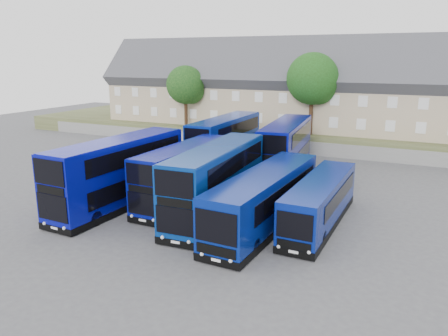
# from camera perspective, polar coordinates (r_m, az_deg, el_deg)

# --- Properties ---
(ground) EXTENTS (120.00, 120.00, 0.00)m
(ground) POSITION_cam_1_polar(r_m,az_deg,el_deg) (29.24, -5.62, -7.06)
(ground) COLOR #4C4C51
(ground) RESTS_ON ground
(retaining_wall) EXTENTS (70.00, 0.40, 1.50)m
(retaining_wall) POSITION_cam_1_polar(r_m,az_deg,el_deg) (50.34, 8.44, 2.82)
(retaining_wall) COLOR slate
(retaining_wall) RESTS_ON ground
(earth_bank) EXTENTS (80.00, 20.00, 2.00)m
(earth_bank) POSITION_cam_1_polar(r_m,az_deg,el_deg) (59.80, 11.27, 4.74)
(earth_bank) COLOR #484F2C
(earth_bank) RESTS_ON ground
(terrace_row) EXTENTS (66.00, 10.40, 11.20)m
(terrace_row) POSITION_cam_1_polar(r_m,az_deg,el_deg) (54.07, 16.74, 9.42)
(terrace_row) COLOR tan
(terrace_row) RESTS_ON earth_bank
(dd_front_left) EXTENTS (3.37, 12.42, 4.89)m
(dd_front_left) POSITION_cam_1_polar(r_m,az_deg,el_deg) (32.47, -13.53, -0.75)
(dd_front_left) COLOR #080C98
(dd_front_left) RESTS_ON ground
(dd_front_mid) EXTENTS (2.59, 10.81, 4.28)m
(dd_front_mid) POSITION_cam_1_polar(r_m,az_deg,el_deg) (32.50, -5.18, -0.95)
(dd_front_mid) COLOR #070F85
(dd_front_mid) RESTS_ON ground
(dd_front_right) EXTENTS (3.32, 12.07, 4.75)m
(dd_front_right) POSITION_cam_1_polar(r_m,az_deg,el_deg) (29.65, -0.98, -1.92)
(dd_front_right) COLOR navy
(dd_front_right) RESTS_ON ground
(dd_rear_left) EXTENTS (2.85, 12.07, 4.79)m
(dd_rear_left) POSITION_cam_1_polar(r_m,az_deg,el_deg) (43.57, 0.16, 3.35)
(dd_rear_left) COLOR #072591
(dd_rear_left) RESTS_ON ground
(dd_rear_right) EXTENTS (4.02, 12.32, 4.81)m
(dd_rear_right) POSITION_cam_1_polar(r_m,az_deg,el_deg) (40.87, 8.06, 2.50)
(dd_rear_right) COLOR #070D86
(dd_rear_right) RESTS_ON ground
(coach_east_a) EXTENTS (3.34, 13.16, 3.57)m
(coach_east_a) POSITION_cam_1_polar(r_m,az_deg,el_deg) (28.01, 5.36, -4.21)
(coach_east_a) COLOR navy
(coach_east_a) RESTS_ON ground
(coach_east_b) EXTENTS (2.53, 11.20, 3.05)m
(coach_east_b) POSITION_cam_1_polar(r_m,az_deg,el_deg) (28.85, 12.42, -4.47)
(coach_east_b) COLOR navy
(coach_east_b) RESTS_ON ground
(tree_west) EXTENTS (4.80, 4.80, 7.65)m
(tree_west) POSITION_cam_1_polar(r_m,az_deg,el_deg) (56.02, -4.88, 10.57)
(tree_west) COLOR #382314
(tree_west) RESTS_ON earth_bank
(tree_mid) EXTENTS (5.76, 5.76, 9.18)m
(tree_mid) POSITION_cam_1_polar(r_m,az_deg,el_deg) (50.42, 11.67, 11.09)
(tree_mid) COLOR #382314
(tree_mid) RESTS_ON earth_bank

